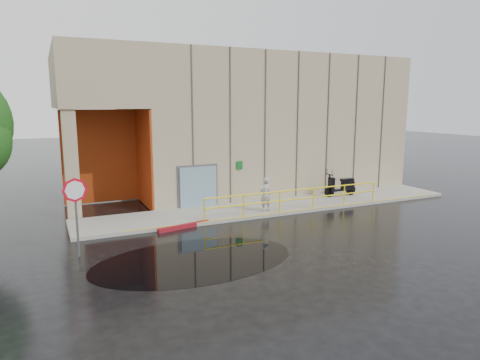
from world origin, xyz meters
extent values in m
plane|color=black|center=(0.00, 0.00, 0.00)|extent=(120.00, 120.00, 0.00)
cube|color=gray|center=(4.00, 4.50, 0.07)|extent=(20.00, 3.00, 0.15)
cube|color=tan|center=(6.00, 11.00, 4.00)|extent=(16.00, 10.00, 8.00)
cube|color=tan|center=(-4.00, 11.00, 6.50)|extent=(4.00, 10.00, 3.00)
cube|color=tan|center=(-5.60, 6.40, 2.50)|extent=(0.60, 0.60, 5.00)
cube|color=#AC2E0F|center=(-4.00, 9.50, 2.50)|extent=(3.80, 0.15, 4.90)
cube|color=#AC2E0F|center=(-2.05, 7.75, 2.50)|extent=(0.10, 3.50, 4.90)
cube|color=#7F9EAD|center=(0.20, 5.88, 1.15)|extent=(1.90, 0.10, 2.00)
cube|color=slate|center=(0.20, 5.96, 1.15)|extent=(2.10, 0.06, 2.20)
cube|color=#0D601D|center=(2.50, 5.94, 2.10)|extent=(0.32, 0.04, 0.42)
cylinder|color=yellow|center=(4.25, 3.15, 1.15)|extent=(9.50, 0.06, 0.06)
cylinder|color=yellow|center=(4.25, 3.15, 0.70)|extent=(9.50, 0.06, 0.06)
imported|color=#ABAAB0|center=(2.78, 3.62, 0.97)|extent=(0.66, 0.49, 1.64)
cylinder|color=black|center=(7.52, 4.95, 0.44)|extent=(0.58, 0.14, 0.57)
cylinder|color=black|center=(8.95, 4.88, 0.44)|extent=(0.58, 0.14, 0.57)
cylinder|color=slate|center=(-5.83, 1.19, 1.21)|extent=(0.08, 0.08, 2.41)
cylinder|color=red|center=(-5.83, 1.16, 2.36)|extent=(0.83, 0.19, 0.83)
cylinder|color=white|center=(-5.83, 1.14, 2.36)|extent=(0.65, 0.13, 0.66)
cube|color=maroon|center=(-1.50, 2.96, 0.09)|extent=(2.38, 0.67, 0.18)
cube|color=black|center=(-2.32, -0.81, 0.00)|extent=(7.07, 4.42, 0.01)
camera|label=1|loc=(-6.73, -13.96, 5.19)|focal=32.00mm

